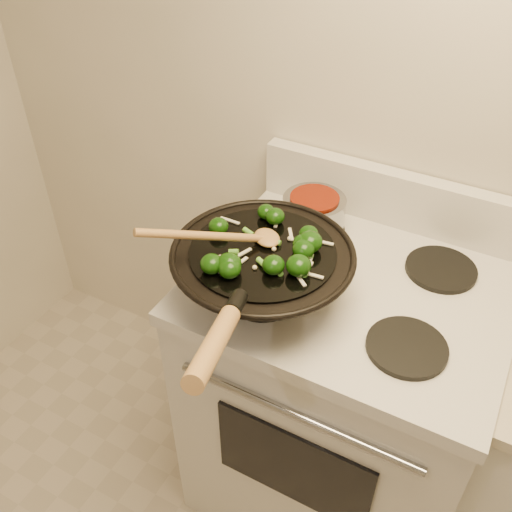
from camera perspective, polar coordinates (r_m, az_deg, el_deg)
The scene contains 5 objects.
stove at distance 1.78m, azimuth 8.18°, elevation -13.47°, with size 0.78×0.67×1.08m.
wok at distance 1.33m, azimuth 0.61°, elevation -1.52°, with size 0.43×0.70×0.28m.
stirfry at distance 1.28m, azimuth 1.42°, elevation 0.78°, with size 0.31×0.28×0.05m.
wooden_spoon at distance 1.28m, azimuth -2.47°, elevation 1.96°, with size 0.24×0.29×0.12m.
saucepan at distance 1.57m, azimuth 5.77°, elevation 4.30°, with size 0.17×0.27×0.10m.
Camera 1 is at (-0.00, 0.12, 1.88)m, focal length 40.00 mm.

